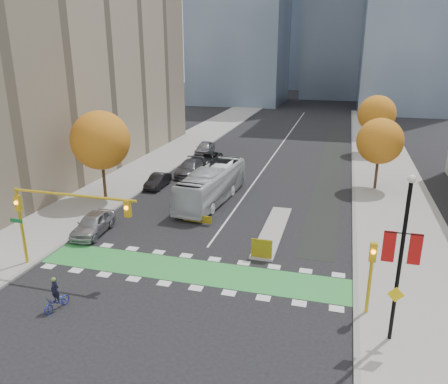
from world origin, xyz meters
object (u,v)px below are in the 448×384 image
Objects in this scene: bus at (212,185)px; parked_car_c at (189,168)px; parked_car_a at (93,224)px; parked_car_b at (158,181)px; tree_east_near at (380,141)px; traffic_signal_east at (371,268)px; tree_east_far at (377,114)px; hazard_board at (262,249)px; banner_lamppost at (401,254)px; tree_west at (101,140)px; cyclist at (56,299)px; parked_car_d at (208,159)px; traffic_signal_west at (54,210)px; parked_car_e at (205,148)px.

bus is 2.08× the size of parked_car_c.
bus is 2.41× the size of parked_car_a.
bus is 2.79× the size of parked_car_b.
tree_east_near reaches higher than bus.
tree_east_far is at bearing 87.03° from traffic_signal_east.
hazard_board is at bearing -61.06° from parked_car_c.
bus is (-13.03, 14.91, -1.14)m from traffic_signal_east.
tree_east_far is 25.93m from parked_car_c.
tree_east_near is at bearing 34.17° from parked_car_a.
banner_lamppost reaches higher than parked_car_b.
tree_west is 4.25× the size of cyclist.
banner_lamppost reaches higher than cyclist.
tree_west is 1.64× the size of parked_car_d.
tree_east_far is at bearing 52.12° from parked_car_a.
parked_car_c is at bearing 72.11° from parked_car_b.
traffic_signal_west is 19.54m from banner_lamppost.
cyclist is (6.55, -16.45, -4.97)m from tree_west.
traffic_signal_east is at bearing 116.61° from banner_lamppost.
parked_car_c is (-18.93, 24.52, -3.81)m from banner_lamppost.
tree_west reaches higher than tree_east_far.
banner_lamppost is at bearing -31.68° from tree_west.
parked_car_a is 0.97× the size of parked_car_e.
parked_car_d is (5.16, 15.02, -4.92)m from tree_west.
tree_west is at bearing 108.51° from parked_car_a.
bus reaches higher than parked_car_d.
tree_west is 2.01× the size of parked_car_b.
parked_car_c reaches higher than hazard_board.
parked_car_a is (-21.00, -16.97, -4.06)m from tree_east_near.
traffic_signal_west is (-11.93, -4.71, 3.23)m from hazard_board.
parked_car_c is (1.57, 5.00, 0.12)m from parked_car_b.
parked_car_d is at bearing 71.02° from tree_west.
parked_car_b is at bearing -111.18° from parked_car_c.
traffic_signal_west is 27.75m from parked_car_d.
tree_east_far is 1.87× the size of traffic_signal_east.
parked_car_d is (-19.34, -10.98, -4.54)m from tree_east_far.
parked_car_e reaches higher than hazard_board.
hazard_board is at bearing -8.42° from parked_car_a.
banner_lamppost is 22.18m from bus.
hazard_board is 13.03m from parked_car_a.
parked_car_a is at bearing 100.93° from traffic_signal_west.
bus reaches higher than cyclist.
tree_east_near reaches higher than parked_car_e.
traffic_signal_west is at bearing -117.95° from tree_east_far.
parked_car_e is at bearing -164.37° from tree_east_far.
hazard_board reaches higher than parked_car_d.
hazard_board is 21.17m from parked_car_c.
parked_car_c is at bearing -94.58° from parked_car_d.
parked_car_e is (-2.05, 5.00, 0.13)m from parked_car_d.
tree_west is 10.57m from bus.
traffic_signal_west is 1.03× the size of banner_lamppost.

